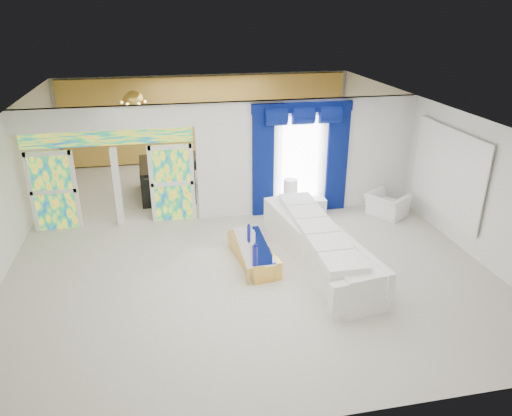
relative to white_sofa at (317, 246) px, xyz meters
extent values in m
plane|color=#B7AF9E|center=(-1.51, 1.91, -0.40)|extent=(12.00, 12.00, 0.00)
cube|color=white|center=(0.64, 2.91, 1.10)|extent=(5.70, 0.18, 3.00)
cube|color=white|center=(-4.36, 2.91, 2.33)|extent=(4.30, 0.18, 0.55)
cube|color=#994C3F|center=(-5.78, 2.91, 0.60)|extent=(0.95, 0.04, 2.00)
cube|color=#994C3F|center=(-2.93, 2.91, 0.60)|extent=(0.95, 0.04, 2.00)
cube|color=#994C3F|center=(-4.36, 2.91, 1.85)|extent=(4.00, 0.05, 0.35)
cube|color=white|center=(0.39, 2.81, 1.05)|extent=(1.00, 0.02, 2.30)
cube|color=#030343|center=(-0.61, 2.78, 1.00)|extent=(0.55, 0.10, 2.80)
cube|color=#030343|center=(1.39, 2.78, 1.00)|extent=(0.55, 0.10, 2.80)
cube|color=#030343|center=(0.39, 2.78, 2.42)|extent=(2.60, 0.12, 0.25)
cube|color=white|center=(3.43, 0.91, 1.15)|extent=(0.04, 2.70, 1.90)
cube|color=#B4892B|center=(-1.51, 7.81, 1.10)|extent=(9.70, 0.12, 2.90)
cube|color=white|center=(0.00, 0.00, 0.00)|extent=(1.50, 4.25, 0.79)
cube|color=gold|center=(-1.35, 0.30, -0.20)|extent=(0.87, 1.88, 0.40)
cube|color=white|center=(0.38, 2.55, -0.18)|extent=(1.31, 0.42, 0.44)
cylinder|color=white|center=(0.08, 2.55, 0.33)|extent=(0.36, 0.36, 0.58)
imported|color=white|center=(2.59, 2.05, -0.09)|extent=(1.22, 1.25, 0.62)
cube|color=black|center=(-3.06, 4.74, 0.09)|extent=(1.54, 1.98, 0.98)
cube|color=black|center=(-3.06, 3.14, -0.26)|extent=(0.85, 0.36, 0.28)
cube|color=tan|center=(-5.96, 4.16, -0.01)|extent=(0.61, 0.57, 0.77)
sphere|color=gold|center=(-3.81, 5.31, 2.25)|extent=(0.60, 0.60, 0.60)
cylinder|color=navy|center=(-1.34, 0.86, 0.11)|extent=(0.08, 0.08, 0.20)
cylinder|color=silver|center=(-1.29, 0.65, 0.07)|extent=(0.11, 0.11, 0.13)
cylinder|color=navy|center=(-1.40, -0.20, 0.13)|extent=(0.09, 0.09, 0.25)
camera|label=1|loc=(-3.08, -8.64, 4.80)|focal=33.50mm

